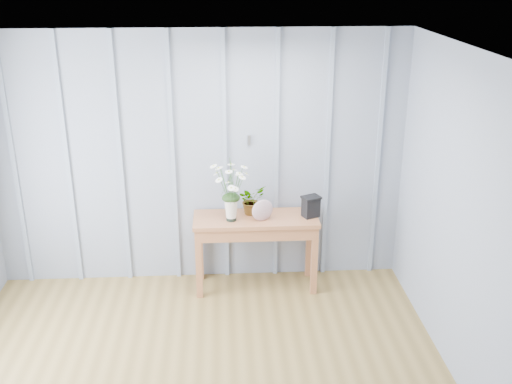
{
  "coord_description": "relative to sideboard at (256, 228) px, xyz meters",
  "views": [
    {
      "loc": [
        0.22,
        -3.27,
        3.07
      ],
      "look_at": [
        0.53,
        1.94,
        1.03
      ],
      "focal_mm": 42.0,
      "sensor_mm": 36.0,
      "label": 1
    }
  ],
  "objects": [
    {
      "name": "room_shell",
      "position": [
        -0.53,
        -1.08,
        1.35
      ],
      "size": [
        4.0,
        4.5,
        2.5
      ],
      "color": "#8790A5",
      "rests_on": "ground"
    },
    {
      "name": "felt_disc_vessel",
      "position": [
        0.06,
        -0.08,
        0.22
      ],
      "size": [
        0.22,
        0.13,
        0.21
      ],
      "primitive_type": "ellipsoid",
      "rotation": [
        0.0,
        0.0,
        0.33
      ],
      "color": "#88526C",
      "rests_on": "sideboard"
    },
    {
      "name": "spider_plant",
      "position": [
        -0.04,
        0.1,
        0.26
      ],
      "size": [
        0.34,
        0.33,
        0.29
      ],
      "primitive_type": "imported",
      "rotation": [
        0.0,
        0.0,
        0.68
      ],
      "color": "#183313",
      "rests_on": "sideboard"
    },
    {
      "name": "sideboard",
      "position": [
        0.0,
        0.0,
        0.0
      ],
      "size": [
        1.2,
        0.45,
        0.75
      ],
      "color": "#9E5E3A",
      "rests_on": "ground"
    },
    {
      "name": "daisy_vase",
      "position": [
        -0.24,
        -0.06,
        0.49
      ],
      "size": [
        0.42,
        0.32,
        0.6
      ],
      "color": "black",
      "rests_on": "sideboard"
    },
    {
      "name": "carved_box",
      "position": [
        0.53,
        -0.01,
        0.22
      ],
      "size": [
        0.21,
        0.19,
        0.21
      ],
      "color": "black",
      "rests_on": "sideboard"
    }
  ]
}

